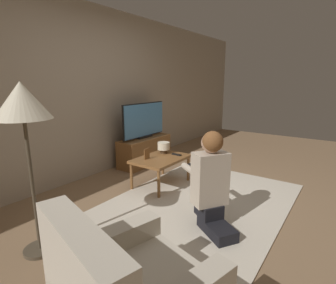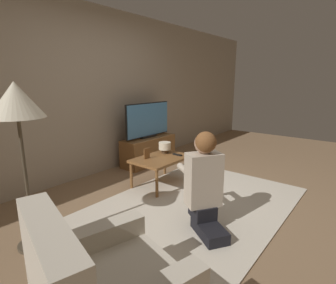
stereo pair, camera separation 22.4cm
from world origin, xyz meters
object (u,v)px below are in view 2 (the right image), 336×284
(floor_lamp, at_px, (17,108))
(coffee_table, at_px, (161,161))
(table_lamp, at_px, (165,147))
(tv, at_px, (148,120))
(person_kneeling, at_px, (204,181))

(floor_lamp, bearing_deg, coffee_table, 0.53)
(table_lamp, bearing_deg, coffee_table, -153.17)
(coffee_table, xyz_separation_m, floor_lamp, (-1.83, -0.02, 0.90))
(tv, height_order, floor_lamp, floor_lamp)
(floor_lamp, relative_size, person_kneeling, 1.48)
(coffee_table, height_order, table_lamp, table_lamp)
(table_lamp, bearing_deg, person_kneeling, -124.69)
(coffee_table, distance_m, floor_lamp, 2.04)
(coffee_table, relative_size, person_kneeling, 0.81)
(tv, bearing_deg, table_lamp, -120.60)
(coffee_table, bearing_deg, person_kneeling, -119.56)
(tv, height_order, person_kneeling, tv)
(tv, distance_m, person_kneeling, 2.33)
(tv, bearing_deg, coffee_table, -127.26)
(coffee_table, height_order, floor_lamp, floor_lamp)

